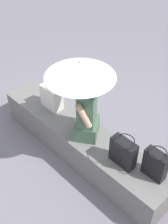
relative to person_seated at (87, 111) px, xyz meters
The scene contains 7 objects.
ground_plane 0.87m from the person_seated, behind, with size 14.00×14.00×0.00m, color slate.
stone_bench 0.63m from the person_seated, behind, with size 2.72×0.54×0.47m, color slate.
person_seated is the anchor object (origin of this frame).
parasol 0.60m from the person_seated, 136.62° to the right, with size 0.81×0.81×1.10m.
handbag_black 0.65m from the person_seated, ahead, with size 0.31×0.23×0.37m.
tote_bag_canvas 0.77m from the person_seated, behind, with size 0.31×0.23×0.36m.
shoulder_bag_spare 1.00m from the person_seated, ahead, with size 0.27×0.20×0.38m.
Camera 1 is at (2.03, -1.91, 3.20)m, focal length 47.70 mm.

